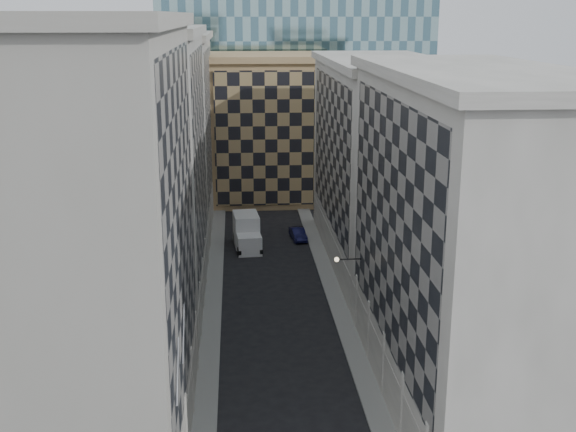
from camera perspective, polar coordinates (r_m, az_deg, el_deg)
name	(u,v)px	position (r m, az deg, el deg)	size (l,w,h in m)	color
sidewalk_west	(213,308)	(60.67, -5.98, -7.27)	(1.50, 100.00, 0.15)	gray
sidewalk_east	(338,305)	(61.20, 3.97, -7.02)	(1.50, 100.00, 0.15)	gray
bldg_left_a	(89,246)	(39.50, -15.42, -2.28)	(10.80, 22.80, 23.70)	#9F9B8F
bldg_left_b	(141,169)	(60.66, -11.54, 3.64)	(10.80, 22.80, 22.70)	#99978E
bldg_left_c	(165,133)	(82.26, -9.66, 6.47)	(10.80, 22.80, 21.70)	#9F9B8F
bldg_right_a	(467,241)	(45.19, 13.98, -1.93)	(10.80, 26.80, 20.70)	#AAA69B
bldg_right_b	(380,162)	(70.65, 7.30, 4.28)	(10.80, 28.80, 19.70)	#AAA69B
tan_block	(274,127)	(94.98, -1.10, 7.04)	(16.80, 14.80, 18.80)	tan
flagpoles_left	(181,351)	(35.60, -8.48, -10.52)	(0.10, 6.33, 2.33)	gray
bracket_lamp	(339,259)	(53.35, 4.06, -3.44)	(1.98, 0.36, 0.36)	black
box_truck	(247,234)	(75.67, -3.26, -1.40)	(3.04, 6.39, 3.40)	white
dark_car	(298,234)	(78.28, 0.80, -1.42)	(1.37, 3.94, 1.30)	#0E0F36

